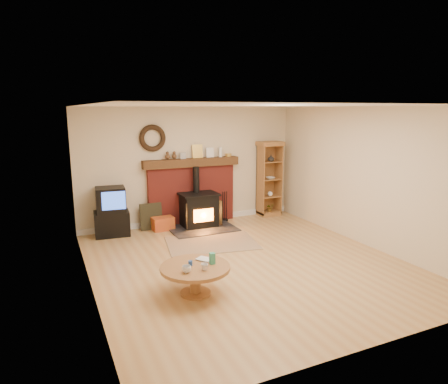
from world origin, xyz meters
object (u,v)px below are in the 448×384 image
tv_unit (111,213)px  wood_stove (199,211)px  curio_cabinet (269,179)px  coffee_table (195,271)px

tv_unit → wood_stove: bearing=-6.0°
wood_stove → tv_unit: bearing=174.0°
curio_cabinet → tv_unit: bearing=-178.7°
curio_cabinet → coffee_table: 4.59m
wood_stove → coffee_table: wood_stove is taller
curio_cabinet → coffee_table: (-3.13, -3.30, -0.56)m
wood_stove → tv_unit: 1.86m
tv_unit → coffee_table: size_ratio=1.03×
coffee_table → wood_stove: bearing=68.0°
wood_stove → tv_unit: (-1.84, 0.19, 0.11)m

